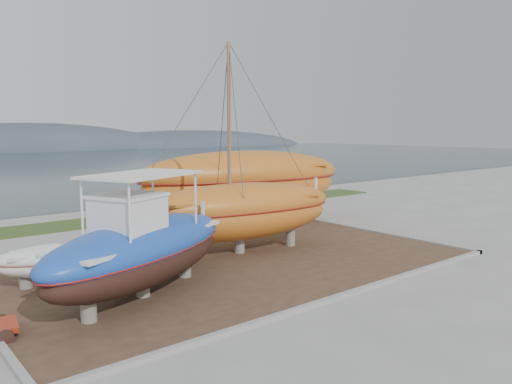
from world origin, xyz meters
TOP-DOWN VIEW (x-y plane):
  - ground at (0.00, 0.00)m, footprint 140.00×140.00m
  - dirt_patch at (0.00, 4.00)m, footprint 18.00×12.00m
  - curb_frame at (0.00, 4.00)m, footprint 18.60×12.60m
  - grass_strip at (0.00, 15.50)m, footprint 44.00×3.00m
  - blue_caique at (-4.68, 1.94)m, footprint 8.45×5.68m
  - white_dinghy at (-6.06, 4.84)m, footprint 4.84×2.89m
  - orange_sailboat at (1.12, 4.45)m, footprint 9.48×4.08m
  - orange_bare_hull at (5.32, 9.46)m, footprint 12.67×6.00m

SIDE VIEW (x-z plane):
  - ground at x=0.00m, z-range 0.00..0.00m
  - dirt_patch at x=0.00m, z-range 0.00..0.06m
  - grass_strip at x=0.00m, z-range 0.00..0.08m
  - curb_frame at x=0.00m, z-range 0.00..0.15m
  - white_dinghy at x=-6.06m, z-range 0.06..1.43m
  - blue_caique at x=-4.68m, z-range 0.06..3.97m
  - orange_bare_hull at x=5.32m, z-range 0.06..4.05m
  - orange_sailboat at x=1.12m, z-range 0.06..8.84m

